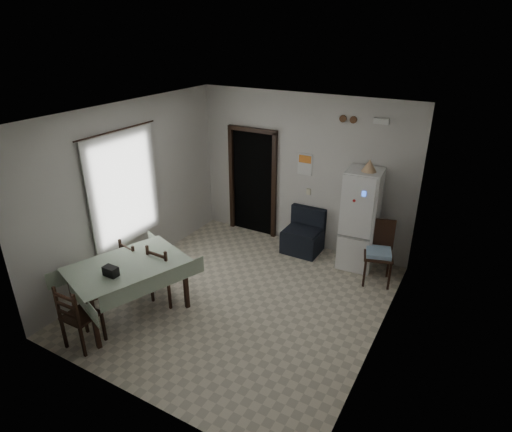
{
  "coord_description": "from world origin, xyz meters",
  "views": [
    {
      "loc": [
        2.98,
        -4.77,
        3.98
      ],
      "look_at": [
        0.0,
        0.5,
        1.25
      ],
      "focal_mm": 30.0,
      "sensor_mm": 36.0,
      "label": 1
    }
  ],
  "objects_px": {
    "navy_seat": "(303,232)",
    "corner_chair": "(379,254)",
    "dining_table": "(130,289)",
    "dining_chair_far_right": "(167,272)",
    "dining_chair_near_head": "(81,315)",
    "fridge": "(360,220)",
    "dining_chair_far_left": "(138,264)"
  },
  "relations": [
    {
      "from": "dining_chair_far_right",
      "to": "dining_chair_near_head",
      "type": "bearing_deg",
      "value": 79.11
    },
    {
      "from": "dining_chair_near_head",
      "to": "dining_table",
      "type": "bearing_deg",
      "value": -95.17
    },
    {
      "from": "fridge",
      "to": "dining_chair_far_left",
      "type": "relative_size",
      "value": 1.95
    },
    {
      "from": "dining_chair_far_left",
      "to": "dining_chair_near_head",
      "type": "height_order",
      "value": "dining_chair_near_head"
    },
    {
      "from": "dining_table",
      "to": "fridge",
      "type": "bearing_deg",
      "value": 70.5
    },
    {
      "from": "fridge",
      "to": "corner_chair",
      "type": "height_order",
      "value": "fridge"
    },
    {
      "from": "dining_chair_far_left",
      "to": "dining_chair_near_head",
      "type": "distance_m",
      "value": 1.39
    },
    {
      "from": "corner_chair",
      "to": "dining_chair_far_right",
      "type": "bearing_deg",
      "value": -158.24
    },
    {
      "from": "navy_seat",
      "to": "dining_chair_far_right",
      "type": "relative_size",
      "value": 0.83
    },
    {
      "from": "dining_chair_far_right",
      "to": "dining_chair_near_head",
      "type": "height_order",
      "value": "dining_chair_far_right"
    },
    {
      "from": "fridge",
      "to": "dining_chair_near_head",
      "type": "distance_m",
      "value": 4.62
    },
    {
      "from": "dining_chair_far_left",
      "to": "dining_chair_near_head",
      "type": "bearing_deg",
      "value": 112.32
    },
    {
      "from": "dining_chair_far_left",
      "to": "dining_chair_far_right",
      "type": "distance_m",
      "value": 0.59
    },
    {
      "from": "navy_seat",
      "to": "corner_chair",
      "type": "xyz_separation_m",
      "value": [
        1.51,
        -0.37,
        0.12
      ]
    },
    {
      "from": "corner_chair",
      "to": "dining_chair_far_left",
      "type": "distance_m",
      "value": 3.91
    },
    {
      "from": "navy_seat",
      "to": "corner_chair",
      "type": "relative_size",
      "value": 0.77
    },
    {
      "from": "corner_chair",
      "to": "navy_seat",
      "type": "bearing_deg",
      "value": 150.14
    },
    {
      "from": "dining_chair_far_left",
      "to": "fridge",
      "type": "bearing_deg",
      "value": -128.28
    },
    {
      "from": "fridge",
      "to": "dining_chair_far_left",
      "type": "xyz_separation_m",
      "value": [
        -2.83,
        -2.47,
        -0.44
      ]
    },
    {
      "from": "dining_table",
      "to": "dining_chair_far_right",
      "type": "distance_m",
      "value": 0.6
    },
    {
      "from": "dining_chair_far_right",
      "to": "dining_chair_near_head",
      "type": "distance_m",
      "value": 1.4
    },
    {
      "from": "fridge",
      "to": "navy_seat",
      "type": "bearing_deg",
      "value": 175.47
    },
    {
      "from": "corner_chair",
      "to": "dining_chair_near_head",
      "type": "relative_size",
      "value": 1.11
    },
    {
      "from": "fridge",
      "to": "dining_table",
      "type": "relative_size",
      "value": 1.12
    },
    {
      "from": "dining_table",
      "to": "dining_chair_near_head",
      "type": "height_order",
      "value": "dining_chair_near_head"
    },
    {
      "from": "fridge",
      "to": "corner_chair",
      "type": "distance_m",
      "value": 0.69
    },
    {
      "from": "fridge",
      "to": "dining_chair_far_left",
      "type": "distance_m",
      "value": 3.79
    },
    {
      "from": "navy_seat",
      "to": "dining_table",
      "type": "distance_m",
      "value": 3.34
    },
    {
      "from": "corner_chair",
      "to": "dining_table",
      "type": "relative_size",
      "value": 0.66
    },
    {
      "from": "navy_seat",
      "to": "dining_table",
      "type": "bearing_deg",
      "value": -115.67
    },
    {
      "from": "corner_chair",
      "to": "dining_table",
      "type": "bearing_deg",
      "value": -154.29
    },
    {
      "from": "dining_chair_near_head",
      "to": "fridge",
      "type": "bearing_deg",
      "value": -124.8
    }
  ]
}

